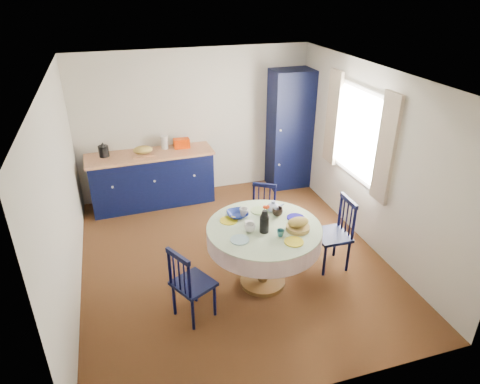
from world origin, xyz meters
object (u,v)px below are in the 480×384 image
(pantry_cabinet, at_px, (290,130))
(mug_a, at_px, (250,228))
(chair_far, at_px, (262,213))
(chair_right, at_px, (335,233))
(dining_table, at_px, (265,236))
(mug_c, at_px, (277,212))
(mug_d, at_px, (244,212))
(kitchen_counter, at_px, (152,178))
(chair_left, at_px, (190,283))
(cobalt_bowl, at_px, (238,214))
(mug_b, at_px, (280,233))

(pantry_cabinet, xyz_separation_m, mug_a, (-1.63, -2.67, -0.17))
(chair_far, relative_size, chair_right, 0.86)
(dining_table, bearing_deg, mug_c, 40.91)
(pantry_cabinet, bearing_deg, mug_a, -120.72)
(mug_d, bearing_deg, pantry_cabinet, 55.34)
(kitchen_counter, bearing_deg, pantry_cabinet, -1.24)
(chair_left, distance_m, chair_far, 1.84)
(mug_c, xyz_separation_m, cobalt_bowl, (-0.48, 0.11, -0.02))
(dining_table, xyz_separation_m, chair_far, (0.33, 0.97, -0.28))
(chair_left, bearing_deg, pantry_cabinet, -67.16)
(pantry_cabinet, height_order, chair_right, pantry_cabinet)
(mug_c, bearing_deg, pantry_cabinet, 63.81)
(kitchen_counter, relative_size, mug_a, 16.34)
(dining_table, bearing_deg, cobalt_bowl, 126.66)
(mug_c, bearing_deg, chair_right, -8.48)
(pantry_cabinet, distance_m, mug_a, 3.13)
(chair_left, height_order, mug_c, mug_c)
(chair_left, distance_m, mug_b, 1.16)
(chair_far, bearing_deg, dining_table, -78.23)
(chair_far, bearing_deg, mug_c, -65.91)
(chair_far, bearing_deg, cobalt_bowl, -100.98)
(chair_right, bearing_deg, mug_d, -99.99)
(chair_right, height_order, mug_d, chair_right)
(kitchen_counter, bearing_deg, mug_b, -69.69)
(pantry_cabinet, relative_size, mug_b, 23.95)
(chair_right, xyz_separation_m, mug_a, (-1.23, -0.14, 0.39))
(dining_table, bearing_deg, chair_right, 5.28)
(dining_table, distance_m, mug_c, 0.37)
(mug_a, bearing_deg, mug_d, 83.25)
(chair_far, xyz_separation_m, cobalt_bowl, (-0.57, -0.65, 0.44))
(kitchen_counter, bearing_deg, mug_d, -70.28)
(mug_b, distance_m, cobalt_bowl, 0.66)
(chair_left, distance_m, cobalt_bowl, 1.07)
(dining_table, relative_size, chair_right, 1.40)
(cobalt_bowl, bearing_deg, pantry_cabinet, 53.97)
(dining_table, bearing_deg, chair_far, 71.44)
(pantry_cabinet, relative_size, mug_c, 15.91)
(mug_a, bearing_deg, mug_b, -32.69)
(mug_b, relative_size, mug_d, 0.80)
(pantry_cabinet, distance_m, chair_left, 3.85)
(kitchen_counter, distance_m, pantry_cabinet, 2.56)
(pantry_cabinet, height_order, mug_c, pantry_cabinet)
(mug_d, relative_size, cobalt_bowl, 0.42)
(mug_a, bearing_deg, pantry_cabinet, 58.54)
(pantry_cabinet, relative_size, dining_table, 1.53)
(chair_right, relative_size, cobalt_bowl, 3.75)
(chair_right, relative_size, mug_d, 8.97)
(chair_left, xyz_separation_m, chair_far, (1.31, 1.30, -0.04))
(chair_left, bearing_deg, mug_c, -94.24)
(mug_b, height_order, cobalt_bowl, mug_b)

